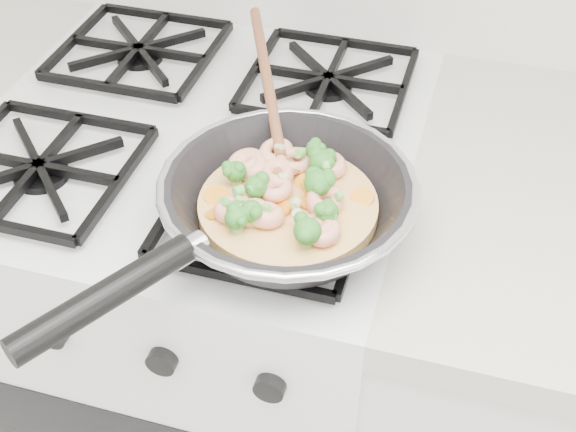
# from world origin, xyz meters

# --- Properties ---
(stove) EXTENTS (0.60, 0.60, 0.92)m
(stove) POSITION_xyz_m (0.00, 1.70, 0.46)
(stove) COLOR white
(stove) RESTS_ON ground
(skillet) EXTENTS (0.33, 0.62, 0.09)m
(skillet) POSITION_xyz_m (0.18, 1.53, 0.96)
(skillet) COLOR black
(skillet) RESTS_ON stove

